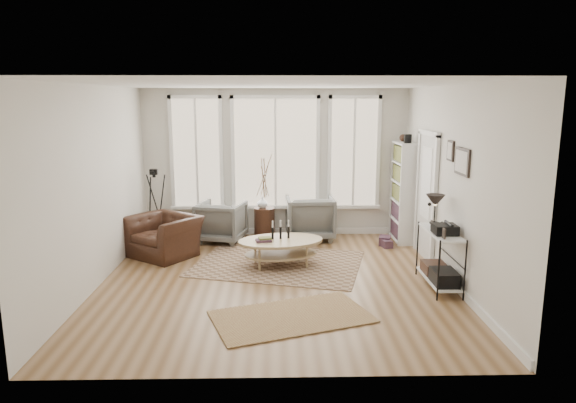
{
  "coord_description": "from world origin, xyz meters",
  "views": [
    {
      "loc": [
        0.02,
        -7.37,
        2.7
      ],
      "look_at": [
        0.2,
        0.6,
        1.1
      ],
      "focal_mm": 32.0,
      "sensor_mm": 36.0,
      "label": 1
    }
  ],
  "objects_px": {
    "coffee_table": "(280,245)",
    "accent_chair": "(164,236)",
    "side_table": "(264,197)",
    "armchair_left": "(222,222)",
    "low_shelf": "(440,253)",
    "armchair_right": "(310,217)",
    "bookcase": "(403,192)"
  },
  "relations": [
    {
      "from": "coffee_table",
      "to": "armchair_left",
      "type": "height_order",
      "value": "armchair_left"
    },
    {
      "from": "low_shelf",
      "to": "armchair_left",
      "type": "bearing_deg",
      "value": 143.64
    },
    {
      "from": "coffee_table",
      "to": "bookcase",
      "type": "bearing_deg",
      "value": 32.59
    },
    {
      "from": "bookcase",
      "to": "side_table",
      "type": "relative_size",
      "value": 1.22
    },
    {
      "from": "armchair_left",
      "to": "coffee_table",
      "type": "bearing_deg",
      "value": 140.4
    },
    {
      "from": "coffee_table",
      "to": "armchair_right",
      "type": "height_order",
      "value": "armchair_right"
    },
    {
      "from": "armchair_left",
      "to": "accent_chair",
      "type": "height_order",
      "value": "armchair_left"
    },
    {
      "from": "low_shelf",
      "to": "side_table",
      "type": "bearing_deg",
      "value": 133.47
    },
    {
      "from": "coffee_table",
      "to": "accent_chair",
      "type": "relative_size",
      "value": 1.41
    },
    {
      "from": "armchair_right",
      "to": "side_table",
      "type": "relative_size",
      "value": 0.55
    },
    {
      "from": "bookcase",
      "to": "accent_chair",
      "type": "height_order",
      "value": "bookcase"
    },
    {
      "from": "bookcase",
      "to": "coffee_table",
      "type": "xyz_separation_m",
      "value": [
        -2.36,
        -1.51,
        -0.61
      ]
    },
    {
      "from": "low_shelf",
      "to": "armchair_right",
      "type": "bearing_deg",
      "value": 122.56
    },
    {
      "from": "accent_chair",
      "to": "armchair_right",
      "type": "bearing_deg",
      "value": 57.99
    },
    {
      "from": "coffee_table",
      "to": "armchair_left",
      "type": "bearing_deg",
      "value": 126.47
    },
    {
      "from": "coffee_table",
      "to": "accent_chair",
      "type": "bearing_deg",
      "value": 163.57
    },
    {
      "from": "coffee_table",
      "to": "side_table",
      "type": "height_order",
      "value": "side_table"
    },
    {
      "from": "bookcase",
      "to": "accent_chair",
      "type": "relative_size",
      "value": 1.89
    },
    {
      "from": "low_shelf",
      "to": "accent_chair",
      "type": "bearing_deg",
      "value": 159.63
    },
    {
      "from": "low_shelf",
      "to": "accent_chair",
      "type": "height_order",
      "value": "low_shelf"
    },
    {
      "from": "bookcase",
      "to": "armchair_left",
      "type": "bearing_deg",
      "value": -179.93
    },
    {
      "from": "armchair_left",
      "to": "armchair_right",
      "type": "height_order",
      "value": "armchair_right"
    },
    {
      "from": "coffee_table",
      "to": "accent_chair",
      "type": "distance_m",
      "value": 2.11
    },
    {
      "from": "coffee_table",
      "to": "side_table",
      "type": "distance_m",
      "value": 1.82
    },
    {
      "from": "armchair_right",
      "to": "coffee_table",
      "type": "bearing_deg",
      "value": 68.04
    },
    {
      "from": "bookcase",
      "to": "low_shelf",
      "type": "bearing_deg",
      "value": -91.28
    },
    {
      "from": "armchair_left",
      "to": "accent_chair",
      "type": "distance_m",
      "value": 1.29
    },
    {
      "from": "side_table",
      "to": "accent_chair",
      "type": "bearing_deg",
      "value": -146.52
    },
    {
      "from": "armchair_left",
      "to": "armchair_right",
      "type": "bearing_deg",
      "value": -160.57
    },
    {
      "from": "low_shelf",
      "to": "side_table",
      "type": "height_order",
      "value": "side_table"
    },
    {
      "from": "armchair_right",
      "to": "accent_chair",
      "type": "relative_size",
      "value": 0.86
    },
    {
      "from": "bookcase",
      "to": "armchair_right",
      "type": "distance_m",
      "value": 1.85
    }
  ]
}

